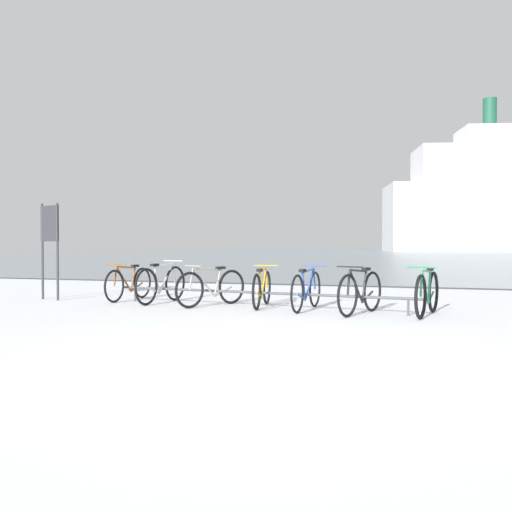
% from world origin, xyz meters
% --- Properties ---
extents(ground, '(80.00, 132.00, 0.08)m').
position_xyz_m(ground, '(0.00, 53.90, -0.04)').
color(ground, white).
extents(bike_rack, '(6.04, 0.80, 0.31)m').
position_xyz_m(bike_rack, '(-1.46, 4.32, 0.27)').
color(bike_rack, '#4C5156').
rests_on(bike_rack, ground).
extents(bicycle_0, '(0.46, 1.69, 0.78)m').
position_xyz_m(bicycle_0, '(-4.40, 4.80, 0.35)').
color(bicycle_0, black).
rests_on(bicycle_0, ground).
extents(bicycle_1, '(0.46, 1.72, 0.84)m').
position_xyz_m(bicycle_1, '(-3.51, 4.54, 0.38)').
color(bicycle_1, black).
rests_on(bicycle_1, ground).
extents(bicycle_2, '(0.83, 1.55, 0.79)m').
position_xyz_m(bicycle_2, '(-2.36, 4.31, 0.36)').
color(bicycle_2, black).
rests_on(bicycle_2, ground).
extents(bicycle_3, '(0.46, 1.63, 0.77)m').
position_xyz_m(bicycle_3, '(-1.39, 4.45, 0.35)').
color(bicycle_3, black).
rests_on(bicycle_3, ground).
extents(bicycle_4, '(0.46, 1.71, 0.78)m').
position_xyz_m(bicycle_4, '(-0.50, 4.25, 0.36)').
color(bicycle_4, black).
rests_on(bicycle_4, ground).
extents(bicycle_5, '(0.63, 1.59, 0.82)m').
position_xyz_m(bicycle_5, '(0.49, 3.93, 0.37)').
color(bicycle_5, black).
rests_on(bicycle_5, ground).
extents(bicycle_6, '(0.50, 1.65, 0.82)m').
position_xyz_m(bicycle_6, '(1.55, 4.06, 0.37)').
color(bicycle_6, black).
rests_on(bicycle_6, ground).
extents(info_sign, '(0.54, 0.19, 2.03)m').
position_xyz_m(info_sign, '(-6.04, 4.41, 1.38)').
color(info_sign, '#33383D').
rests_on(info_sign, ground).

